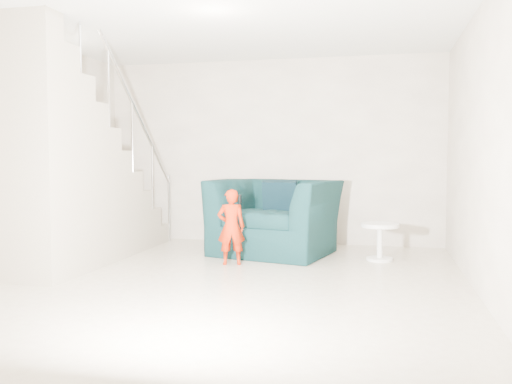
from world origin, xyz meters
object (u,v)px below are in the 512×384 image
armchair (275,217)px  staircase (65,185)px  toddler (231,227)px  side_table (380,236)px

armchair → staircase: size_ratio=0.41×
armchair → staircase: (-2.26, -1.29, 0.46)m
staircase → toddler: bearing=12.8°
toddler → armchair: bearing=-130.7°
side_table → staircase: size_ratio=0.13×
toddler → side_table: bearing=-177.3°
armchair → side_table: bearing=4.2°
armchair → side_table: 1.38m
side_table → staircase: (-3.61, -1.08, 0.64)m
armchair → toddler: (-0.36, -0.86, -0.04)m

